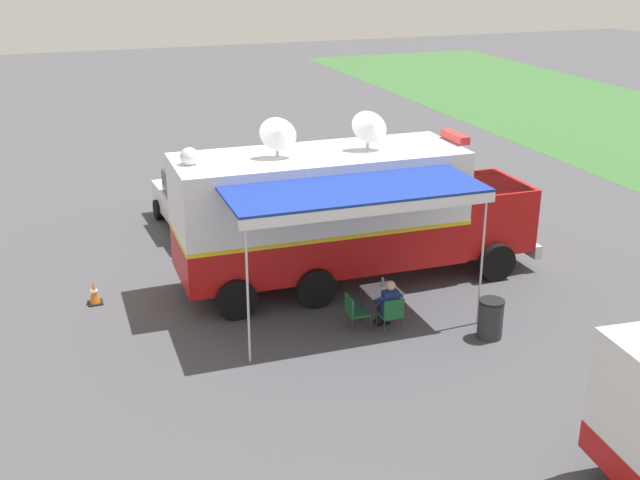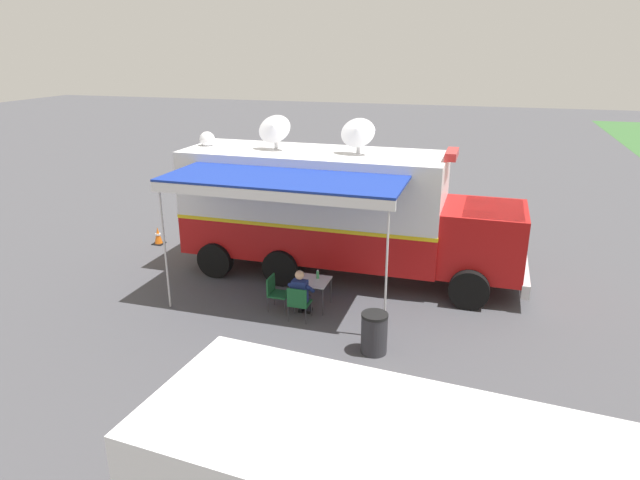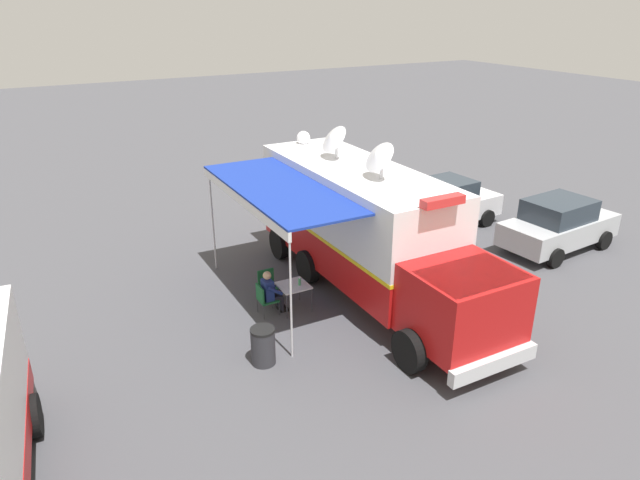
# 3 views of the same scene
# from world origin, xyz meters

# --- Properties ---
(ground_plane) EXTENTS (100.00, 100.00, 0.00)m
(ground_plane) POSITION_xyz_m (0.00, 0.00, 0.00)
(ground_plane) COLOR #47474C
(lot_stripe) EXTENTS (0.18, 4.80, 0.01)m
(lot_stripe) POSITION_xyz_m (-2.38, -0.30, 0.00)
(lot_stripe) COLOR silver
(lot_stripe) RESTS_ON ground
(command_truck) EXTENTS (4.92, 9.52, 4.53)m
(command_truck) POSITION_xyz_m (0.04, 0.75, 1.95)
(command_truck) COLOR #B71414
(command_truck) RESTS_ON ground
(folding_table) EXTENTS (0.81, 0.81, 0.73)m
(folding_table) POSITION_xyz_m (2.35, 0.70, 0.67)
(folding_table) COLOR silver
(folding_table) RESTS_ON ground
(water_bottle) EXTENTS (0.07, 0.07, 0.22)m
(water_bottle) POSITION_xyz_m (2.19, 0.78, 0.83)
(water_bottle) COLOR #3F9959
(water_bottle) RESTS_ON folding_table
(folding_chair_at_table) EXTENTS (0.49, 0.49, 0.87)m
(folding_chair_at_table) POSITION_xyz_m (3.15, 0.59, 0.51)
(folding_chair_at_table) COLOR #19562D
(folding_chair_at_table) RESTS_ON ground
(folding_chair_beside_table) EXTENTS (0.49, 0.49, 0.87)m
(folding_chair_beside_table) POSITION_xyz_m (2.72, -0.15, 0.51)
(folding_chair_beside_table) COLOR #19562D
(folding_chair_beside_table) RESTS_ON ground
(seated_responder) EXTENTS (0.66, 0.56, 1.25)m
(seated_responder) POSITION_xyz_m (2.96, 0.59, 0.65)
(seated_responder) COLOR navy
(seated_responder) RESTS_ON ground
(trash_bin) EXTENTS (0.57, 0.57, 0.91)m
(trash_bin) POSITION_xyz_m (4.07, 2.59, 0.46)
(trash_bin) COLOR #2D2D33
(trash_bin) RESTS_ON ground
(traffic_cone) EXTENTS (0.36, 0.36, 0.58)m
(traffic_cone) POSITION_xyz_m (-0.76, -5.61, 0.28)
(traffic_cone) COLOR black
(traffic_cone) RESTS_ON ground
(car_behind_truck) EXTENTS (4.29, 2.20, 1.76)m
(car_behind_truck) POSITION_xyz_m (-5.29, -2.15, 0.88)
(car_behind_truck) COLOR silver
(car_behind_truck) RESTS_ON ground
(car_far_corner) EXTENTS (4.32, 2.24, 1.76)m
(car_far_corner) POSITION_xyz_m (-7.21, 1.35, 0.88)
(car_far_corner) COLOR #B2B5BA
(car_far_corner) RESTS_ON ground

